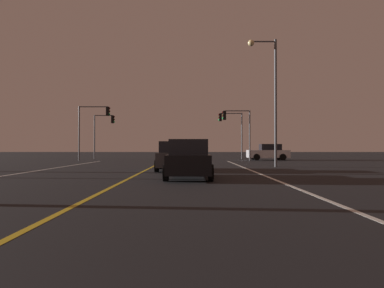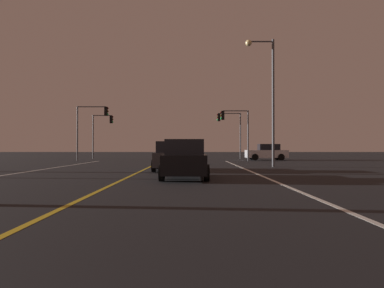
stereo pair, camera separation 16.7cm
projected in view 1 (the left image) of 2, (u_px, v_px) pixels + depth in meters
The scene contains 10 objects.
lane_edge_right at pixel (283, 183), 13.16m from camera, with size 0.16×42.03×0.01m, color silver.
lane_center_divider at pixel (118, 183), 13.15m from camera, with size 0.16×42.03×0.01m, color gold.
car_ahead_far at pixel (174, 156), 20.48m from camera, with size 2.02×4.30×1.70m.
car_lead_same_lane at pixel (188, 160), 15.26m from camera, with size 2.02×4.30×1.70m.
car_crossing_side at pixel (268, 152), 36.80m from camera, with size 4.30×2.02×1.70m.
traffic_light_near_right at pixel (235, 123), 34.71m from camera, with size 2.84×0.36×5.04m.
traffic_light_near_left at pixel (93, 120), 34.68m from camera, with size 3.18×0.36×5.44m.
traffic_light_far_right at pixel (230, 125), 40.21m from camera, with size 2.79×0.36×5.32m.
traffic_light_far_left at pixel (104, 126), 40.18m from camera, with size 2.42×0.36×5.08m.
street_lamp_right_far at pixel (269, 87), 24.11m from camera, with size 2.01×0.44×8.84m.
Camera 1 is at (2.75, 1.85, 1.37)m, focal length 32.63 mm.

